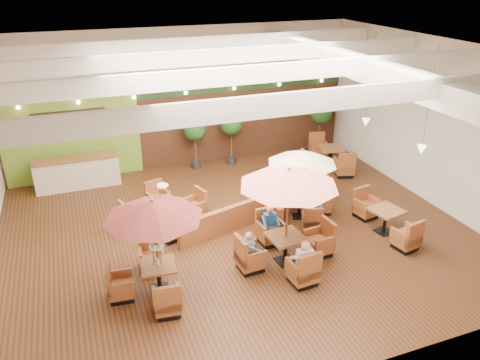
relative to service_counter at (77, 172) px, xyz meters
name	(u,v)px	position (x,y,z in m)	size (l,w,h in m)	color
room	(230,107)	(4.65, -3.88, 3.05)	(14.04, 14.00, 5.52)	#381E0F
service_counter	(77,172)	(0.00, 0.00, 0.00)	(3.00, 0.75, 1.18)	beige
booth_divider	(260,208)	(5.38, -4.67, -0.17)	(6.02, 0.18, 0.83)	brown
table_0	(152,227)	(1.51, -7.11, 1.28)	(2.50, 2.59, 2.61)	brown
table_1	(288,200)	(5.11, -7.10, 1.35)	(2.84, 2.84, 2.86)	brown
table_2	(301,171)	(6.63, -4.95, 1.08)	(2.50, 2.50, 2.41)	brown
table_3	(164,211)	(2.41, -3.81, -0.15)	(2.80, 2.80, 1.56)	brown
table_4	(385,221)	(8.67, -6.74, -0.20)	(1.05, 2.76, 1.00)	brown
table_5	(330,157)	(9.80, -1.56, -0.18)	(1.16, 2.94, 1.05)	brown
topiary_0	(195,132)	(4.58, 0.20, 0.97)	(0.90, 0.90, 2.08)	black
topiary_1	(231,126)	(6.11, 0.20, 1.03)	(0.93, 0.93, 2.16)	black
topiary_2	(321,115)	(10.24, 0.20, 1.07)	(0.96, 0.96, 2.22)	black
diner_0	(304,258)	(5.11, -8.15, 0.19)	(0.42, 0.34, 0.85)	silver
diner_1	(270,221)	(5.11, -6.05, 0.15)	(0.36, 0.29, 0.72)	#2865B1
diner_2	(250,247)	(4.06, -7.10, 0.14)	(0.27, 0.35, 0.71)	slate
diner_3	(313,209)	(6.63, -5.83, 0.16)	(0.41, 0.37, 0.75)	#2865B1
diner_4	(324,191)	(7.51, -4.95, 0.20)	(0.42, 0.47, 0.86)	silver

